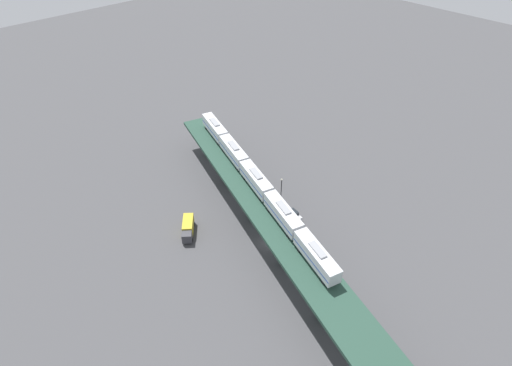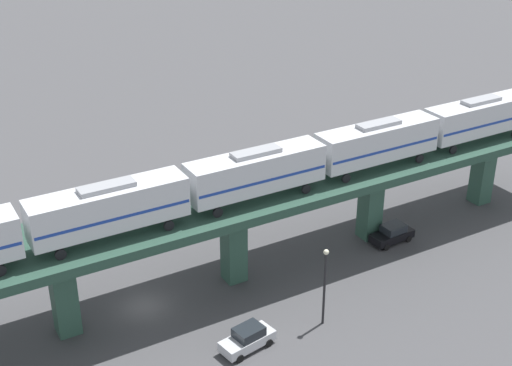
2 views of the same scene
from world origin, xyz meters
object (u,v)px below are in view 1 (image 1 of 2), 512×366
(street_car_black, at_px, (234,176))
(street_lamp, at_px, (281,188))
(street_car_silver, at_px, (294,214))
(delivery_truck, at_px, (188,228))
(subway_train, at_px, (256,179))

(street_car_black, relative_size, street_lamp, 0.68)
(street_car_black, xyz_separation_m, street_lamp, (-3.11, 14.64, 3.17))
(street_car_silver, height_order, street_car_black, same)
(street_car_black, bearing_deg, street_lamp, 101.97)
(street_car_silver, relative_size, delivery_truck, 0.66)
(subway_train, bearing_deg, street_lamp, 175.42)
(street_car_black, bearing_deg, delivery_truck, 21.28)
(street_car_silver, xyz_separation_m, delivery_truck, (21.67, -12.97, 0.82))
(subway_train, bearing_deg, street_car_black, -109.35)
(street_car_silver, xyz_separation_m, street_lamp, (-2.24, -6.43, 3.17))
(subway_train, relative_size, delivery_truck, 8.69)
(delivery_truck, bearing_deg, subway_train, 159.64)
(street_car_silver, bearing_deg, street_lamp, -109.20)
(street_car_silver, height_order, delivery_truck, delivery_truck)
(street_car_silver, xyz_separation_m, street_car_black, (0.87, -21.07, 0.00))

